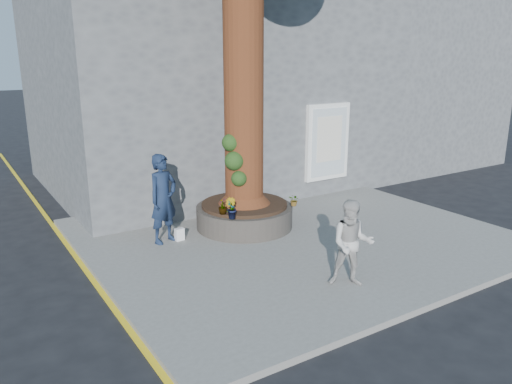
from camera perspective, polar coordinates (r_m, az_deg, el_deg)
ground at (r=10.16m, az=0.69°, el=-8.56°), size 120.00×120.00×0.00m
pavement at (r=11.70m, az=4.18°, el=-4.99°), size 9.00×8.00×0.12m
yellow_line at (r=9.90m, az=-17.85°, el=-10.01°), size 0.10×30.00×0.01m
stone_shop at (r=16.80m, az=-5.70°, el=12.03°), size 10.30×8.30×6.30m
neighbour_shop at (r=21.64m, az=13.97°, el=11.98°), size 6.00×8.00×6.00m
planter at (r=11.99m, az=-1.33°, el=-2.64°), size 2.30×2.30×0.60m
man at (r=11.02m, az=-10.55°, el=-0.76°), size 0.84×0.69×1.98m
woman at (r=9.01m, az=10.90°, el=-5.81°), size 0.97×0.94×1.58m
shopping_bag at (r=11.30m, az=-8.74°, el=-4.80°), size 0.21×0.13×0.28m
plant_a at (r=10.73m, az=-2.88°, el=-2.02°), size 0.25×0.24×0.40m
plant_b at (r=10.72m, az=-2.88°, el=-1.88°), size 0.30×0.31×0.45m
plant_c at (r=11.04m, az=-3.82°, el=-1.63°), size 0.28×0.28×0.36m
plant_d at (r=11.64m, az=4.41°, el=-0.93°), size 0.30×0.31×0.28m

